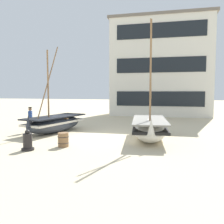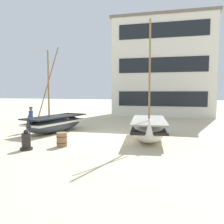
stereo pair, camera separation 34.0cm
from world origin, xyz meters
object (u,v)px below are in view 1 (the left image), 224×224
(fishing_boat_near_left, at_px, (149,128))
(fisherman_by_hull, at_px, (30,120))
(capstan_winch, at_px, (28,142))
(harbor_building_main, at_px, (161,67))
(wooden_barrel, at_px, (63,140))
(fishing_boat_centre_large, at_px, (55,123))

(fishing_boat_near_left, height_order, fisherman_by_hull, fishing_boat_near_left)
(capstan_winch, xyz_separation_m, harbor_building_main, (5.21, 18.47, 5.00))
(fishing_boat_near_left, distance_m, harbor_building_main, 15.43)
(wooden_barrel, bearing_deg, fishing_boat_near_left, 34.56)
(fishing_boat_centre_large, bearing_deg, wooden_barrel, -58.07)
(fisherman_by_hull, distance_m, capstan_winch, 5.09)
(fishing_boat_centre_large, bearing_deg, capstan_winch, -77.84)
(fisherman_by_hull, bearing_deg, harbor_building_main, 61.07)
(fishing_boat_centre_large, distance_m, wooden_barrel, 4.42)
(fishing_boat_near_left, xyz_separation_m, fishing_boat_centre_large, (-6.31, 1.01, -0.05))
(fishing_boat_centre_large, distance_m, harbor_building_main, 15.78)
(fisherman_by_hull, height_order, capstan_winch, fisherman_by_hull)
(fisherman_by_hull, height_order, wooden_barrel, fisherman_by_hull)
(fishing_boat_centre_large, height_order, capstan_winch, fishing_boat_centre_large)
(capstan_winch, xyz_separation_m, wooden_barrel, (1.30, 1.05, -0.04))
(wooden_barrel, bearing_deg, fishing_boat_centre_large, 121.93)
(fishing_boat_near_left, distance_m, fishing_boat_centre_large, 6.39)
(wooden_barrel, bearing_deg, harbor_building_main, 77.35)
(wooden_barrel, height_order, harbor_building_main, harbor_building_main)
(fisherman_by_hull, height_order, harbor_building_main, harbor_building_main)
(fishing_boat_near_left, bearing_deg, fishing_boat_centre_large, 170.91)
(fishing_boat_near_left, height_order, capstan_winch, fishing_boat_near_left)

